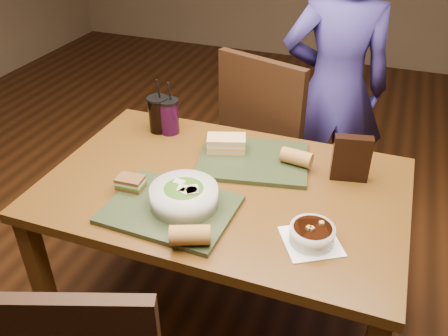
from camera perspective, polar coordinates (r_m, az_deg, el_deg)
The scene contains 15 objects.
ground at distance 2.25m, azimuth -0.00°, elevation -17.81°, with size 6.00×6.00×0.00m, color #381C0B.
dining_table at distance 1.79m, azimuth -0.00°, elevation -4.32°, with size 1.30×0.85×0.75m.
chair_far at distance 2.38m, azimuth 4.87°, elevation 3.39°, with size 0.56×0.57×1.03m.
diner at distance 2.51m, azimuth 13.18°, elevation 9.11°, with size 0.56×0.36×1.52m, color navy.
tray_near at distance 1.61m, azimuth -6.47°, elevation -4.93°, with size 0.42×0.32×0.02m, color #273119.
tray_far at distance 1.86m, azimuth 3.51°, elevation 0.96°, with size 0.42×0.32×0.02m, color #273119.
salad_bowl at distance 1.59m, azimuth -4.83°, elevation -3.27°, with size 0.23×0.23×0.08m.
soup_bowl at distance 1.49m, azimuth 10.53°, elevation -7.82°, with size 0.23×0.23×0.07m.
sandwich_near at distance 1.70m, azimuth -11.20°, elevation -1.74°, with size 0.10×0.07×0.04m.
sandwich_far at distance 1.88m, azimuth 0.28°, elevation 2.97°, with size 0.17×0.13×0.06m.
baguette_near at distance 1.44m, azimuth -4.11°, elevation -8.05°, with size 0.06×0.06×0.12m, color #AD7533.
baguette_far at distance 1.82m, azimuth 8.73°, elevation 1.27°, with size 0.06×0.06×0.12m, color #AD7533.
cup_cola at distance 2.06m, azimuth -7.89°, elevation 6.44°, with size 0.09×0.09×0.24m.
cup_berry at distance 2.04m, azimuth -6.62°, elevation 6.22°, with size 0.09×0.09×0.24m.
chip_bag at distance 1.77m, azimuth 15.05°, elevation 1.12°, with size 0.14×0.04×0.18m, color black.
Camera 1 is at (0.49, -1.33, 1.74)m, focal length 38.00 mm.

